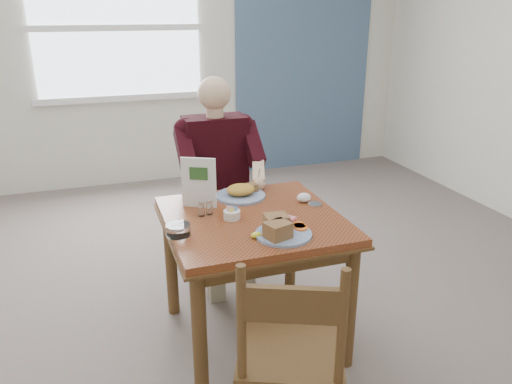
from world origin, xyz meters
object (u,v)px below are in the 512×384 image
object	(u,v)px
table	(253,235)
chair_near	(290,355)
far_plate	(241,192)
chair_far	(216,210)
near_plate	(281,229)
diner	(218,167)

from	to	relation	value
table	chair_near	distance (m)	0.81
table	chair_near	bearing A→B (deg)	-97.65
table	far_plate	xyz separation A→B (m)	(0.03, 0.30, 0.14)
table	chair_far	size ratio (longest dim) A/B	0.97
near_plate	far_plate	world-z (taller)	near_plate
chair_near	near_plate	size ratio (longest dim) A/B	2.98
table	diner	bearing A→B (deg)	90.00
chair_far	diner	size ratio (longest dim) A/B	0.69
chair_near	table	bearing A→B (deg)	82.35
near_plate	far_plate	xyz separation A→B (m)	(-0.02, 0.56, -0.01)
table	near_plate	size ratio (longest dim) A/B	2.88
chair_far	far_plate	distance (m)	0.59
table	near_plate	xyz separation A→B (m)	(0.05, -0.27, 0.15)
chair_far	far_plate	size ratio (longest dim) A/B	2.76
chair_near	diner	distance (m)	1.54
diner	near_plate	xyz separation A→B (m)	(0.05, -0.98, -0.03)
chair_far	near_plate	bearing A→B (deg)	-87.23
table	diner	size ratio (longest dim) A/B	0.66
diner	near_plate	world-z (taller)	diner
diner	near_plate	bearing A→B (deg)	-86.98
far_plate	diner	bearing A→B (deg)	93.94
chair_far	near_plate	world-z (taller)	chair_far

